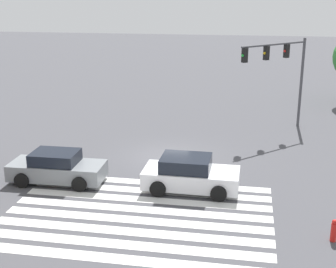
{
  "coord_description": "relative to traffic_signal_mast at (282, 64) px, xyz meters",
  "views": [
    {
      "loc": [
        4.16,
        -23.78,
        8.71
      ],
      "look_at": [
        0.0,
        0.0,
        1.29
      ],
      "focal_mm": 50.0,
      "sensor_mm": 36.0,
      "label": 1
    }
  ],
  "objects": [
    {
      "name": "traffic_signal_mast",
      "position": [
        0.0,
        0.0,
        0.0
      ],
      "size": [
        4.03,
        4.03,
        5.84
      ],
      "rotation": [
        0.0,
        0.0,
        -2.36
      ],
      "color": "#47474C",
      "rests_on": "ground_plane"
    },
    {
      "name": "crosswalk_markings",
      "position": [
        -6.16,
        -13.22,
        -4.32
      ],
      "size": [
        10.81,
        7.25,
        0.01
      ],
      "rotation": [
        0.0,
        0.0,
        1.57
      ],
      "color": "silver",
      "rests_on": "ground_plane"
    },
    {
      "name": "fire_hydrant",
      "position": [
        1.3,
        -14.04,
        -3.9
      ],
      "size": [
        0.22,
        0.22,
        0.86
      ],
      "color": "red",
      "rests_on": "ground_plane"
    },
    {
      "name": "car_3",
      "position": [
        -4.42,
        -10.39,
        -3.58
      ],
      "size": [
        4.33,
        2.25,
        1.58
      ],
      "rotation": [
        0.0,
        0.0,
        -0.01
      ],
      "color": "silver",
      "rests_on": "ground_plane"
    },
    {
      "name": "ground_plane",
      "position": [
        -6.16,
        -6.16,
        -4.33
      ],
      "size": [
        148.51,
        148.51,
        0.0
      ],
      "primitive_type": "plane",
      "color": "#47474C"
    },
    {
      "name": "car_1",
      "position": [
        -10.73,
        -10.54,
        -3.62
      ],
      "size": [
        4.48,
        2.08,
        1.5
      ],
      "rotation": [
        0.0,
        0.0,
        0.02
      ],
      "color": "gray",
      "rests_on": "ground_plane"
    }
  ]
}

